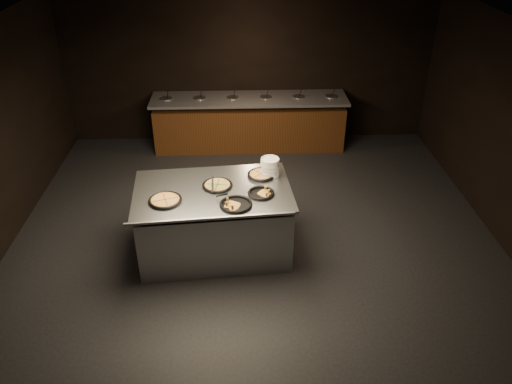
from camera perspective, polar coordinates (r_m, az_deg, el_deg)
The scene contains 11 objects.
room at distance 6.10m, azimuth 0.06°, elevation 2.88°, with size 7.02×8.02×2.92m.
salad_bar at distance 9.74m, azimuth -0.76°, elevation 7.58°, with size 3.70×0.83×1.18m.
serving_counter at distance 6.83m, azimuth -4.80°, elevation -3.48°, with size 2.16×1.48×0.99m.
plate_stack at distance 6.81m, azimuth 1.61°, elevation 2.87°, with size 0.25×0.25×0.25m, color white.
pan_veggie_whole at distance 6.37m, azimuth -10.34°, elevation -0.92°, with size 0.42×0.42×0.04m.
pan_cheese_whole at distance 6.61m, azimuth -4.43°, elevation 0.79°, with size 0.40×0.40×0.04m.
pan_cheese_slices_a at distance 6.84m, azimuth 0.62°, elevation 2.02°, with size 0.39×0.39×0.04m.
pan_cheese_slices_b at distance 6.19m, azimuth -2.30°, elevation -1.40°, with size 0.41×0.41×0.04m.
pan_veggie_slices at distance 6.42m, azimuth 0.58°, elevation -0.12°, with size 0.35×0.35×0.04m.
server_left at distance 6.52m, azimuth -4.97°, elevation 0.97°, with size 0.10×0.34×0.16m.
server_right at distance 6.21m, azimuth -3.56°, elevation -0.69°, with size 0.29×0.25×0.17m.
Camera 1 is at (-0.21, -5.36, 4.35)m, focal length 35.00 mm.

